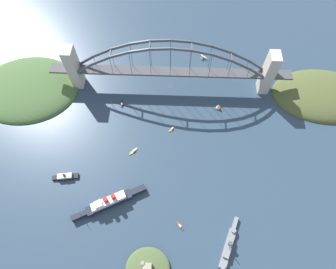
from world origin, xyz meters
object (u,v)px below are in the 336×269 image
small_boat_1 (180,226)px  ocean_liner (109,202)px  naval_cruiser (228,248)px  harbor_ferry_steamer (65,177)px  seaplane_taxiing_near_bridge (203,57)px  fort_island_mid_harbor (148,268)px  small_boat_3 (122,104)px  small_boat_0 (133,151)px  small_boat_2 (172,129)px  small_boat_4 (218,106)px  harbor_arch_bridge (170,70)px

small_boat_1 → ocean_liner: bearing=-15.3°
ocean_liner → small_boat_1: bearing=164.7°
naval_cruiser → harbor_ferry_steamer: 189.83m
ocean_liner → seaplane_taxiing_near_bridge: ocean_liner is taller
fort_island_mid_harbor → seaplane_taxiing_near_bridge: bearing=-102.2°
harbor_ferry_steamer → ocean_liner: bearing=152.8°
seaplane_taxiing_near_bridge → small_boat_3: (107.94, 85.43, -1.13)m
seaplane_taxiing_near_bridge → small_boat_0: (86.20, 153.49, -1.25)m
naval_cruiser → small_boat_2: naval_cruiser is taller
small_boat_0 → small_boat_4: size_ratio=1.05×
fort_island_mid_harbor → seaplane_taxiing_near_bridge: 284.90m
small_boat_2 → small_boat_0: bearing=35.9°
ocean_liner → small_boat_2: ocean_liner is taller
ocean_liner → small_boat_2: size_ratio=9.25×
harbor_arch_bridge → fort_island_mid_harbor: (14.17, 225.46, -28.69)m
small_boat_3 → seaplane_taxiing_near_bridge: bearing=-141.6°
harbor_ferry_steamer → small_boat_4: size_ratio=3.05×
naval_cruiser → harbor_ferry_steamer: size_ratio=2.13×
naval_cruiser → fort_island_mid_harbor: naval_cruiser is taller
small_boat_0 → small_boat_2: 54.83m
naval_cruiser → fort_island_mid_harbor: 80.97m
small_boat_2 → small_boat_1: bearing=95.8°
small_boat_1 → small_boat_4: size_ratio=0.95×
small_boat_1 → seaplane_taxiing_near_bridge: bearing=-97.2°
small_boat_2 → seaplane_taxiing_near_bridge: bearing=-109.0°
small_boat_0 → small_boat_4: small_boat_4 is taller
small_boat_1 → small_boat_2: (11.72, -115.88, -0.01)m
seaplane_taxiing_near_bridge → fort_island_mid_harbor: bearing=77.8°
harbor_arch_bridge → small_boat_2: size_ratio=37.30×
ocean_liner → naval_cruiser: ocean_liner is taller
harbor_arch_bridge → seaplane_taxiing_near_bridge: bearing=-131.0°
ocean_liner → small_boat_0: ocean_liner is taller
harbor_ferry_steamer → seaplane_taxiing_near_bridge: harbor_ferry_steamer is taller
small_boat_4 → naval_cruiser: bearing=90.3°
naval_cruiser → seaplane_taxiing_near_bridge: size_ratio=6.73×
seaplane_taxiing_near_bridge → small_boat_0: size_ratio=0.92×
naval_cruiser → small_boat_0: size_ratio=6.16×
fort_island_mid_harbor → small_boat_1: 51.13m
seaplane_taxiing_near_bridge → small_boat_3: seaplane_taxiing_near_bridge is taller
small_boat_4 → harbor_ferry_steamer: bearing=29.9°
ocean_liner → small_boat_0: (-18.94, -63.17, -4.92)m
fort_island_mid_harbor → harbor_ferry_steamer: bearing=-42.2°
small_boat_0 → small_boat_2: small_boat_2 is taller
harbor_arch_bridge → small_boat_2: harbor_arch_bridge is taller
small_boat_2 → harbor_ferry_steamer: bearing=29.9°
harbor_ferry_steamer → small_boat_1: size_ratio=3.22×
harbor_ferry_steamer → small_boat_3: 115.44m
small_boat_2 → small_boat_4: small_boat_4 is taller
harbor_ferry_steamer → harbor_arch_bridge: bearing=-129.8°
harbor_arch_bridge → ocean_liner: size_ratio=4.03×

